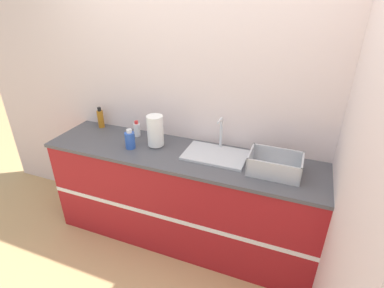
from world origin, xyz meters
TOP-DOWN VIEW (x-y plane):
  - ground_plane at (0.00, 0.00)m, footprint 12.00×12.00m
  - wall_back at (0.00, 0.60)m, footprint 4.76×0.06m
  - wall_right at (1.21, 0.28)m, footprint 0.06×2.57m
  - counter_cabinet at (0.00, 0.28)m, footprint 2.39×0.59m
  - sink at (0.29, 0.35)m, footprint 0.51×0.33m
  - paper_towel_roll at (-0.25, 0.33)m, footprint 0.14×0.14m
  - dish_rack at (0.77, 0.27)m, footprint 0.38×0.26m
  - bottle_white_spray at (-0.51, 0.44)m, footprint 0.06×0.06m
  - bottle_blue at (-0.44, 0.21)m, footprint 0.09×0.09m
  - bottle_amber at (-0.94, 0.49)m, footprint 0.06×0.06m

SIDE VIEW (x-z plane):
  - ground_plane at x=0.00m, z-range 0.00..0.00m
  - counter_cabinet at x=0.00m, z-range 0.00..0.93m
  - sink at x=0.29m, z-range 0.80..1.09m
  - dish_rack at x=0.77m, z-range 0.91..1.05m
  - bottle_white_spray at x=-0.51m, z-range 0.92..1.07m
  - bottle_blue at x=-0.44m, z-range 0.92..1.09m
  - bottle_amber at x=-0.94m, z-range 0.91..1.12m
  - paper_towel_roll at x=-0.25m, z-range 0.93..1.21m
  - wall_back at x=0.00m, z-range 0.00..2.60m
  - wall_right at x=1.21m, z-range 0.00..2.60m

